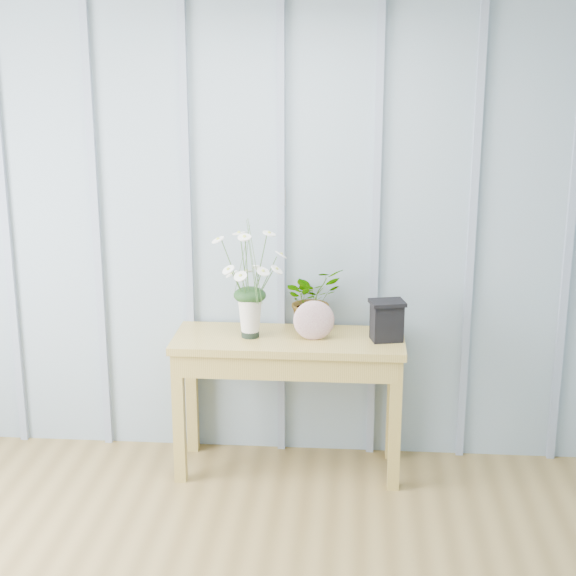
# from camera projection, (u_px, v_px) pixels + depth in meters

# --- Properties ---
(room_shell) EXTENTS (4.00, 4.50, 2.50)m
(room_shell) POSITION_uv_depth(u_px,v_px,m) (181.00, 111.00, 3.23)
(room_shell) COLOR #889CA9
(room_shell) RESTS_ON ground
(sideboard) EXTENTS (1.20, 0.45, 0.75)m
(sideboard) POSITION_uv_depth(u_px,v_px,m) (289.00, 358.00, 4.61)
(sideboard) COLOR #A48A40
(sideboard) RESTS_ON ground
(daisy_vase) EXTENTS (0.41, 0.31, 0.58)m
(daisy_vase) POSITION_uv_depth(u_px,v_px,m) (250.00, 269.00, 4.49)
(daisy_vase) COLOR black
(daisy_vase) RESTS_ON sideboard
(spider_plant) EXTENTS (0.40, 0.39, 0.34)m
(spider_plant) POSITION_uv_depth(u_px,v_px,m) (312.00, 299.00, 4.66)
(spider_plant) COLOR #143315
(spider_plant) RESTS_ON sideboard
(felt_disc_vessel) EXTENTS (0.22, 0.08, 0.21)m
(felt_disc_vessel) POSITION_uv_depth(u_px,v_px,m) (314.00, 320.00, 4.51)
(felt_disc_vessel) COLOR #85455C
(felt_disc_vessel) RESTS_ON sideboard
(carved_box) EXTENTS (0.20, 0.17, 0.21)m
(carved_box) POSITION_uv_depth(u_px,v_px,m) (387.00, 320.00, 4.50)
(carved_box) COLOR black
(carved_box) RESTS_ON sideboard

